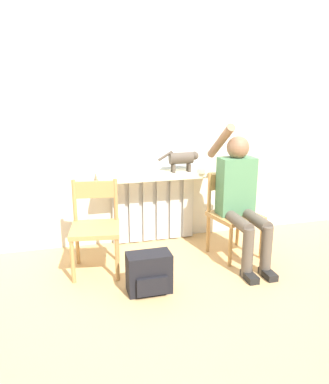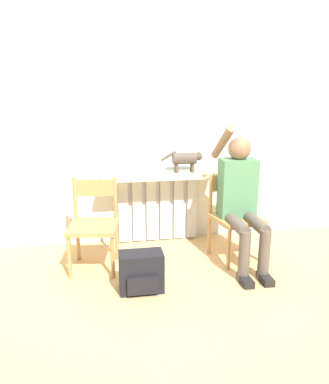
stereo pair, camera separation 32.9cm
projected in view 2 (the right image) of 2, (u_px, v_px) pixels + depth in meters
name	position (u px, v px, depth m)	size (l,w,h in m)	color
ground_plane	(179.00, 293.00, 3.05)	(12.00, 12.00, 0.00)	tan
wall_with_window	(156.00, 115.00, 3.86)	(7.00, 0.06, 2.70)	silver
radiator	(158.00, 208.00, 4.05)	(0.89, 0.08, 0.73)	silver
windowsill	(159.00, 175.00, 3.84)	(1.20, 0.32, 0.05)	beige
window_glass	(157.00, 113.00, 3.82)	(1.15, 0.01, 1.19)	white
chair_left	(94.00, 223.00, 3.40)	(0.48, 0.48, 0.82)	#B2844C
chair_right	(235.00, 215.00, 3.62)	(0.50, 0.50, 0.82)	#B2844C
person	(241.00, 196.00, 3.45)	(0.36, 1.02, 1.31)	brown
cat	(186.00, 159.00, 3.82)	(0.44, 0.12, 0.23)	#4C4238
backpack	(141.00, 272.00, 3.05)	(0.36, 0.22, 0.33)	black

